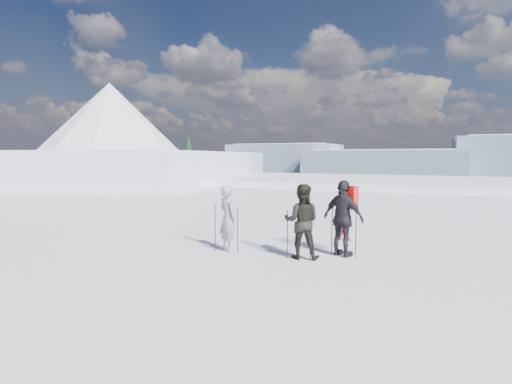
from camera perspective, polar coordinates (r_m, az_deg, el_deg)
lake_basin at (r=39.22m, az=18.34°, el=-8.46°), size 820.00×820.00×71.62m
far_mountain_range at (r=463.69m, az=26.41°, el=3.47°), size 770.00×110.00×53.00m
near_ridge at (r=48.04m, az=-15.23°, el=-2.24°), size 31.37×35.68×25.62m
skier_grey at (r=10.87m, az=-4.05°, el=-3.76°), size 0.79×0.72×1.80m
skier_dark at (r=10.12m, az=6.55°, el=-4.19°), size 1.04×0.88×1.89m
skier_pack at (r=10.51m, az=12.37°, el=-3.70°), size 1.25×0.89×1.98m
backpack at (r=10.60m, az=13.25°, el=3.34°), size 0.48×0.38×0.60m
ski_poles at (r=10.39m, az=4.85°, el=-5.62°), size 3.68×0.78×1.37m
skis_loose at (r=13.44m, az=12.31°, el=-5.97°), size 0.64×1.69×0.03m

